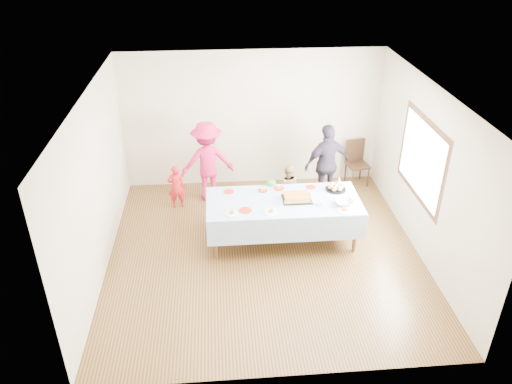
% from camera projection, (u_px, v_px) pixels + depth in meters
% --- Properties ---
extents(ground, '(5.00, 5.00, 0.00)m').
position_uv_depth(ground, '(264.00, 252.00, 8.16)').
color(ground, '#472D14').
rests_on(ground, ground).
extents(room_walls, '(5.04, 5.04, 2.72)m').
position_uv_depth(room_walls, '(269.00, 154.00, 7.30)').
color(room_walls, beige).
rests_on(room_walls, ground).
extents(party_table, '(2.50, 1.10, 0.78)m').
position_uv_depth(party_table, '(283.00, 203.00, 8.12)').
color(party_table, '#56321D').
rests_on(party_table, ground).
extents(birthday_cake, '(0.47, 0.36, 0.08)m').
position_uv_depth(birthday_cake, '(297.00, 197.00, 8.09)').
color(birthday_cake, black).
rests_on(birthday_cake, party_table).
extents(rolls_tray, '(0.34, 0.34, 0.10)m').
position_uv_depth(rolls_tray, '(336.00, 187.00, 8.38)').
color(rolls_tray, black).
rests_on(rolls_tray, party_table).
extents(punch_bowl, '(0.29, 0.29, 0.07)m').
position_uv_depth(punch_bowl, '(344.00, 202.00, 7.97)').
color(punch_bowl, silver).
rests_on(punch_bowl, party_table).
extents(party_hat, '(0.09, 0.09, 0.16)m').
position_uv_depth(party_hat, '(339.00, 180.00, 8.52)').
color(party_hat, white).
rests_on(party_hat, party_table).
extents(fork_pile, '(0.24, 0.18, 0.07)m').
position_uv_depth(fork_pile, '(318.00, 203.00, 7.97)').
color(fork_pile, white).
rests_on(fork_pile, party_table).
extents(plate_red_far_a, '(0.17, 0.17, 0.01)m').
position_uv_depth(plate_red_far_a, '(229.00, 191.00, 8.34)').
color(plate_red_far_a, red).
rests_on(plate_red_far_a, party_table).
extents(plate_red_far_b, '(0.16, 0.16, 0.01)m').
position_uv_depth(plate_red_far_b, '(263.00, 190.00, 8.36)').
color(plate_red_far_b, red).
rests_on(plate_red_far_b, party_table).
extents(plate_red_far_c, '(0.18, 0.18, 0.01)m').
position_uv_depth(plate_red_far_c, '(279.00, 188.00, 8.43)').
color(plate_red_far_c, red).
rests_on(plate_red_far_c, party_table).
extents(plate_red_far_d, '(0.16, 0.16, 0.01)m').
position_uv_depth(plate_red_far_d, '(311.00, 187.00, 8.47)').
color(plate_red_far_d, red).
rests_on(plate_red_far_d, party_table).
extents(plate_red_near, '(0.20, 0.20, 0.01)m').
position_uv_depth(plate_red_near, '(245.00, 210.00, 7.81)').
color(plate_red_near, red).
rests_on(plate_red_near, party_table).
extents(plate_white_left, '(0.22, 0.22, 0.01)m').
position_uv_depth(plate_white_left, '(232.00, 213.00, 7.73)').
color(plate_white_left, white).
rests_on(plate_white_left, party_table).
extents(plate_white_mid, '(0.23, 0.23, 0.01)m').
position_uv_depth(plate_white_mid, '(271.00, 212.00, 7.76)').
color(plate_white_mid, white).
rests_on(plate_white_mid, party_table).
extents(plate_white_right, '(0.24, 0.24, 0.01)m').
position_uv_depth(plate_white_right, '(344.00, 211.00, 7.80)').
color(plate_white_right, white).
rests_on(plate_white_right, party_table).
extents(dining_chair, '(0.46, 0.46, 0.91)m').
position_uv_depth(dining_chair, '(356.00, 160.00, 10.04)').
color(dining_chair, black).
rests_on(dining_chair, ground).
extents(toddler_left, '(0.33, 0.24, 0.85)m').
position_uv_depth(toddler_left, '(176.00, 187.00, 9.23)').
color(toddler_left, red).
rests_on(toddler_left, ground).
extents(toddler_mid, '(0.48, 0.38, 0.86)m').
position_uv_depth(toddler_mid, '(270.00, 202.00, 8.75)').
color(toddler_mid, '#2A7F2C').
rests_on(toddler_mid, ground).
extents(toddler_right, '(0.47, 0.38, 0.88)m').
position_uv_depth(toddler_right, '(287.00, 187.00, 9.19)').
color(toddler_right, '#A9844F').
rests_on(toddler_right, ground).
extents(adult_left, '(1.09, 0.73, 1.56)m').
position_uv_depth(adult_left, '(207.00, 161.00, 9.36)').
color(adult_left, '#CD1952').
rests_on(adult_left, ground).
extents(adult_right, '(0.98, 0.63, 1.55)m').
position_uv_depth(adult_right, '(327.00, 164.00, 9.27)').
color(adult_right, '#2E2736').
rests_on(adult_right, ground).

